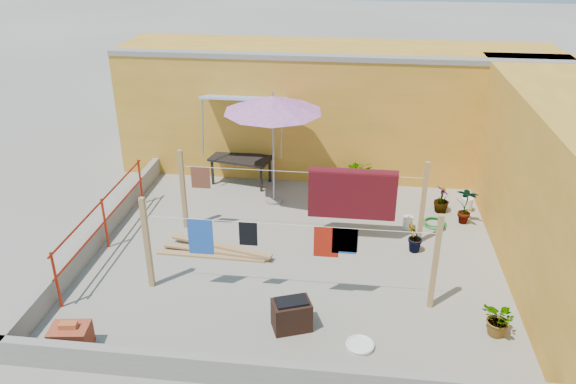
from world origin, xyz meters
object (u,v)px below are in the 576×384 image
object	(u,v)px
patio_umbrella	(273,105)
plant_back_a	(357,174)
outdoor_table	(241,160)
brick_stack	(71,338)
brazier	(292,314)
green_hose	(434,223)
white_basin	(360,345)
water_jug_a	(408,222)
water_jug_b	(467,205)

from	to	relation	value
patio_umbrella	plant_back_a	xyz separation A→B (m)	(1.94, 0.95, -2.00)
outdoor_table	brick_stack	distance (m)	6.57
brazier	green_hose	size ratio (longest dim) A/B	1.32
plant_back_a	white_basin	bearing A→B (deg)	-88.68
water_jug_a	white_basin	bearing A→B (deg)	-104.17
outdoor_table	white_basin	xyz separation A→B (m)	(3.05, -5.80, -0.59)
white_basin	green_hose	bearing A→B (deg)	69.12
water_jug_b	patio_umbrella	bearing A→B (deg)	-179.13
water_jug_b	green_hose	distance (m)	1.09
outdoor_table	brick_stack	bearing A→B (deg)	-102.38
brazier	outdoor_table	bearing A→B (deg)	109.45
outdoor_table	plant_back_a	size ratio (longest dim) A/B	2.04
water_jug_a	water_jug_b	world-z (taller)	water_jug_b
water_jug_b	outdoor_table	bearing A→B (deg)	170.76
brick_stack	water_jug_a	size ratio (longest dim) A/B	1.99
brazier	patio_umbrella	bearing A→B (deg)	101.92
brazier	water_jug_b	bearing A→B (deg)	52.48
brick_stack	plant_back_a	distance (m)	7.73
patio_umbrella	green_hose	world-z (taller)	patio_umbrella
brazier	water_jug_a	distance (m)	4.19
patio_umbrella	brazier	xyz separation A→B (m)	(0.95, -4.51, -2.13)
white_basin	patio_umbrella	bearing A→B (deg)	113.18
patio_umbrella	green_hose	xyz separation A→B (m)	(3.68, -0.66, -2.36)
water_jug_a	plant_back_a	bearing A→B (deg)	121.34
brick_stack	green_hose	xyz separation A→B (m)	(6.06, 4.79, -0.18)
patio_umbrella	water_jug_b	distance (m)	5.00
plant_back_a	brick_stack	bearing A→B (deg)	-124.05
green_hose	brick_stack	bearing A→B (deg)	-141.68
outdoor_table	white_basin	bearing A→B (deg)	-62.24
patio_umbrella	water_jug_a	world-z (taller)	patio_umbrella
brick_stack	water_jug_a	bearing A→B (deg)	39.79
patio_umbrella	outdoor_table	distance (m)	2.23
outdoor_table	water_jug_b	bearing A→B (deg)	-9.24
water_jug_a	water_jug_b	xyz separation A→B (m)	(1.40, 0.97, 0.03)
brazier	green_hose	xyz separation A→B (m)	(2.72, 3.86, -0.23)
water_jug_a	plant_back_a	xyz separation A→B (m)	(-1.13, 1.86, 0.25)
patio_umbrella	plant_back_a	size ratio (longest dim) A/B	3.36
outdoor_table	water_jug_a	world-z (taller)	outdoor_table
green_hose	plant_back_a	xyz separation A→B (m)	(-1.73, 1.61, 0.36)
white_basin	plant_back_a	world-z (taller)	plant_back_a
white_basin	water_jug_a	bearing A→B (deg)	75.83
outdoor_table	green_hose	distance (m)	4.96
white_basin	water_jug_a	world-z (taller)	water_jug_a
outdoor_table	white_basin	distance (m)	6.59
outdoor_table	plant_back_a	bearing A→B (deg)	0.00
outdoor_table	white_basin	size ratio (longest dim) A/B	3.55
brazier	water_jug_a	bearing A→B (deg)	59.59
brazier	plant_back_a	bearing A→B (deg)	79.75
patio_umbrella	water_jug_a	xyz separation A→B (m)	(3.07, -0.90, -2.26)
water_jug_b	plant_back_a	distance (m)	2.69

